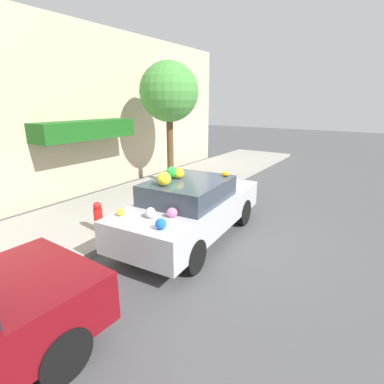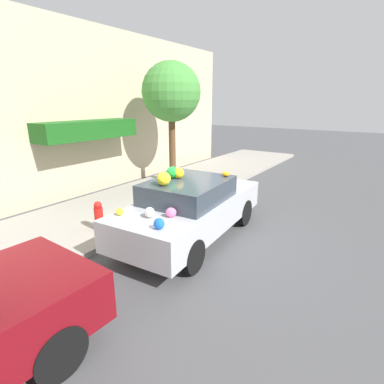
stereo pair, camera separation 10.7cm
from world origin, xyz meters
TOP-DOWN VIEW (x-y plane):
  - ground_plane at (0.00, 0.00)m, footprint 60.00×60.00m
  - sidewalk_curb at (0.00, 2.70)m, footprint 24.00×3.20m
  - building_facade at (0.04, 4.92)m, footprint 18.00×1.20m
  - street_tree at (3.36, 3.11)m, footprint 2.05×2.05m
  - fire_hydrant at (-1.13, 1.78)m, footprint 0.20×0.20m
  - art_car at (-0.04, -0.06)m, footprint 4.28×1.97m

SIDE VIEW (x-z plane):
  - ground_plane at x=0.00m, z-range 0.00..0.00m
  - sidewalk_curb at x=0.00m, z-range 0.00..0.13m
  - fire_hydrant at x=-1.13m, z-range 0.13..0.83m
  - art_car at x=-0.04m, z-range -0.09..1.58m
  - building_facade at x=0.04m, z-range -0.03..5.36m
  - street_tree at x=3.36m, z-range 1.19..5.41m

